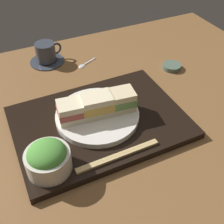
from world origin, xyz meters
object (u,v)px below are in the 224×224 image
at_px(salad_bowl, 48,158).
at_px(small_sauce_dish, 172,66).
at_px(sandwich_near, 74,111).
at_px(chopsticks_pair, 118,156).
at_px(sandwich_middle, 97,105).
at_px(sandwich_far, 119,100).
at_px(teaspoon, 84,64).
at_px(coffee_cup, 46,54).
at_px(sandwich_plate, 97,115).

xyz_separation_m(salad_bowl, small_sauce_dish, (0.51, 0.26, -0.05)).
height_order(sandwich_near, chopsticks_pair, sandwich_near).
relative_size(chopsticks_pair, small_sauce_dish, 3.35).
relative_size(sandwich_middle, chopsticks_pair, 0.42).
relative_size(sandwich_far, teaspoon, 1.08).
bearing_deg(sandwich_far, coffee_cup, 105.17).
bearing_deg(small_sauce_dish, chopsticks_pair, -140.35).
bearing_deg(coffee_cup, chopsticks_pair, -86.62).
relative_size(sandwich_near, small_sauce_dish, 1.38).
xyz_separation_m(sandwich_plate, coffee_cup, (-0.04, 0.37, 0.00)).
distance_m(sandwich_far, coffee_cup, 0.39).
relative_size(salad_bowl, coffee_cup, 0.83).
distance_m(sandwich_plate, salad_bowl, 0.20).
relative_size(chopsticks_pair, teaspoon, 2.63).
height_order(sandwich_plate, sandwich_near, sandwich_near).
bearing_deg(teaspoon, sandwich_middle, -103.67).
bearing_deg(salad_bowl, teaspoon, 59.71).
xyz_separation_m(sandwich_middle, salad_bowl, (-0.17, -0.11, -0.01)).
relative_size(sandwich_middle, coffee_cup, 0.73).
bearing_deg(sandwich_plate, chopsticks_pair, -93.56).
bearing_deg(coffee_cup, sandwich_far, -74.83).
distance_m(sandwich_middle, small_sauce_dish, 0.38).
height_order(sandwich_far, coffee_cup, sandwich_far).
bearing_deg(salad_bowl, sandwich_near, 49.18).
bearing_deg(salad_bowl, sandwich_far, 24.63).
distance_m(sandwich_plate, small_sauce_dish, 0.37).
distance_m(sandwich_far, teaspoon, 0.31).
bearing_deg(small_sauce_dish, sandwich_far, -151.70).
bearing_deg(teaspoon, small_sauce_dish, -29.10).
relative_size(sandwich_plate, small_sauce_dish, 3.56).
relative_size(sandwich_near, salad_bowl, 0.86).
xyz_separation_m(sandwich_middle, sandwich_far, (0.06, -0.01, -0.00)).
bearing_deg(salad_bowl, chopsticks_pair, -13.01).
distance_m(sandwich_near, small_sauce_dish, 0.43).
bearing_deg(coffee_cup, teaspoon, -34.74).
xyz_separation_m(sandwich_plate, chopsticks_pair, (-0.01, -0.15, -0.00)).
height_order(sandwich_plate, coffee_cup, coffee_cup).
relative_size(sandwich_middle, salad_bowl, 0.88).
height_order(chopsticks_pair, coffee_cup, coffee_cup).
bearing_deg(sandwich_far, sandwich_near, 173.48).
distance_m(sandwich_near, sandwich_far, 0.13).
bearing_deg(salad_bowl, sandwich_plate, 34.04).
bearing_deg(sandwich_middle, sandwich_plate, 180.00).
height_order(sandwich_far, teaspoon, sandwich_far).
xyz_separation_m(sandwich_near, salad_bowl, (-0.10, -0.12, -0.01)).
bearing_deg(sandwich_plate, small_sauce_dish, 22.73).
relative_size(sandwich_plate, sandwich_near, 2.58).
relative_size(sandwich_far, chopsticks_pair, 0.41).
distance_m(sandwich_far, chopsticks_pair, 0.16).
bearing_deg(sandwich_plate, salad_bowl, -145.96).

